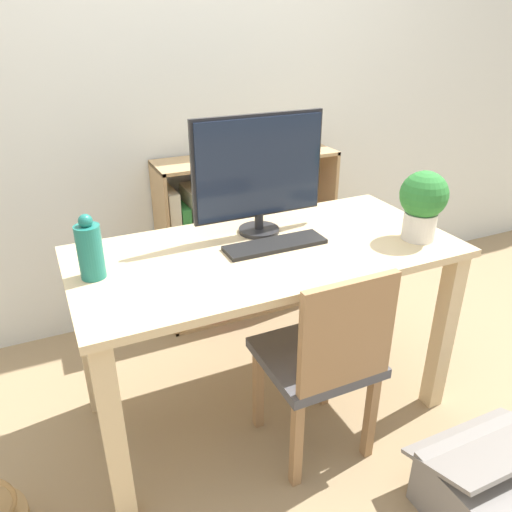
{
  "coord_description": "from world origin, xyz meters",
  "views": [
    {
      "loc": [
        -0.77,
        -1.56,
        1.59
      ],
      "look_at": [
        0.0,
        0.1,
        0.7
      ],
      "focal_mm": 35.0,
      "sensor_mm": 36.0,
      "label": 1
    }
  ],
  "objects_px": {
    "chair": "(325,358)",
    "keyboard": "(276,245)",
    "potted_plant": "(423,202)",
    "vase": "(90,250)",
    "monitor": "(259,170)",
    "bookshelf": "(215,246)",
    "storage_box": "(494,481)"
  },
  "relations": [
    {
      "from": "monitor",
      "to": "chair",
      "type": "distance_m",
      "value": 0.76
    },
    {
      "from": "bookshelf",
      "to": "potted_plant",
      "type": "bearing_deg",
      "value": -62.59
    },
    {
      "from": "monitor",
      "to": "potted_plant",
      "type": "relative_size",
      "value": 1.98
    },
    {
      "from": "monitor",
      "to": "storage_box",
      "type": "distance_m",
      "value": 1.4
    },
    {
      "from": "monitor",
      "to": "storage_box",
      "type": "xyz_separation_m",
      "value": [
        0.46,
        -0.96,
        -0.92
      ]
    },
    {
      "from": "bookshelf",
      "to": "storage_box",
      "type": "relative_size",
      "value": 1.99
    },
    {
      "from": "keyboard",
      "to": "storage_box",
      "type": "relative_size",
      "value": 0.81
    },
    {
      "from": "monitor",
      "to": "potted_plant",
      "type": "bearing_deg",
      "value": -31.12
    },
    {
      "from": "monitor",
      "to": "bookshelf",
      "type": "height_order",
      "value": "monitor"
    },
    {
      "from": "vase",
      "to": "chair",
      "type": "distance_m",
      "value": 0.91
    },
    {
      "from": "chair",
      "to": "bookshelf",
      "type": "distance_m",
      "value": 1.13
    },
    {
      "from": "keyboard",
      "to": "potted_plant",
      "type": "bearing_deg",
      "value": -16.77
    },
    {
      "from": "vase",
      "to": "bookshelf",
      "type": "xyz_separation_m",
      "value": [
        0.72,
        0.77,
        -0.45
      ]
    },
    {
      "from": "bookshelf",
      "to": "vase",
      "type": "bearing_deg",
      "value": -133.06
    },
    {
      "from": "bookshelf",
      "to": "chair",
      "type": "bearing_deg",
      "value": -90.04
    },
    {
      "from": "chair",
      "to": "bookshelf",
      "type": "xyz_separation_m",
      "value": [
        0.0,
        1.13,
        -0.03
      ]
    },
    {
      "from": "potted_plant",
      "to": "chair",
      "type": "relative_size",
      "value": 0.33
    },
    {
      "from": "chair",
      "to": "keyboard",
      "type": "bearing_deg",
      "value": 92.17
    },
    {
      "from": "potted_plant",
      "to": "bookshelf",
      "type": "distance_m",
      "value": 1.21
    },
    {
      "from": "vase",
      "to": "monitor",
      "type": "bearing_deg",
      "value": 10.09
    },
    {
      "from": "keyboard",
      "to": "vase",
      "type": "relative_size",
      "value": 1.75
    },
    {
      "from": "chair",
      "to": "storage_box",
      "type": "height_order",
      "value": "chair"
    },
    {
      "from": "potted_plant",
      "to": "bookshelf",
      "type": "xyz_separation_m",
      "value": [
        -0.51,
        0.98,
        -0.5
      ]
    },
    {
      "from": "potted_plant",
      "to": "storage_box",
      "type": "relative_size",
      "value": 0.56
    },
    {
      "from": "monitor",
      "to": "potted_plant",
      "type": "distance_m",
      "value": 0.65
    },
    {
      "from": "potted_plant",
      "to": "chair",
      "type": "bearing_deg",
      "value": -163.08
    },
    {
      "from": "monitor",
      "to": "keyboard",
      "type": "relative_size",
      "value": 1.36
    },
    {
      "from": "vase",
      "to": "storage_box",
      "type": "relative_size",
      "value": 0.46
    },
    {
      "from": "monitor",
      "to": "keyboard",
      "type": "xyz_separation_m",
      "value": [
        -0.0,
        -0.16,
        -0.25
      ]
    },
    {
      "from": "keyboard",
      "to": "bookshelf",
      "type": "distance_m",
      "value": 0.89
    },
    {
      "from": "keyboard",
      "to": "chair",
      "type": "height_order",
      "value": "chair"
    },
    {
      "from": "keyboard",
      "to": "chair",
      "type": "relative_size",
      "value": 0.48
    }
  ]
}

